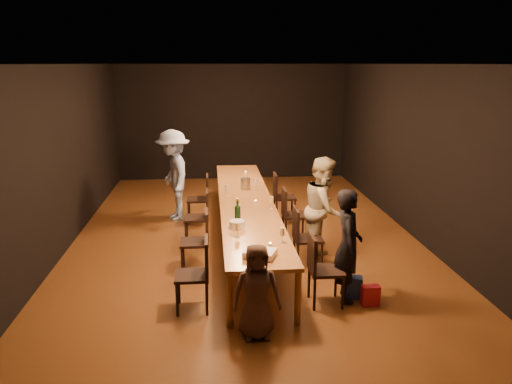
{
  "coord_description": "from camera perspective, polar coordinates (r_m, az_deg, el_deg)",
  "views": [
    {
      "loc": [
        -0.58,
        -8.19,
        3.01
      ],
      "look_at": [
        0.13,
        -0.44,
        1.0
      ],
      "focal_mm": 35.0,
      "sensor_mm": 36.0,
      "label": 1
    }
  ],
  "objects": [
    {
      "name": "chair_right_2",
      "position": [
        8.69,
        4.46,
        -2.58
      ],
      "size": [
        0.42,
        0.42,
        0.93
      ],
      "primitive_type": null,
      "rotation": [
        0.0,
        0.0,
        -1.57
      ],
      "color": "black",
      "rests_on": "ground"
    },
    {
      "name": "table",
      "position": [
        8.53,
        -1.16,
        -1.22
      ],
      "size": [
        0.9,
        6.0,
        0.75
      ],
      "color": "#9A662C",
      "rests_on": "ground"
    },
    {
      "name": "plate_stack",
      "position": [
        7.02,
        -2.2,
        -3.77
      ],
      "size": [
        0.22,
        0.22,
        0.12
      ],
      "primitive_type": "cylinder",
      "rotation": [
        0.0,
        0.0,
        0.01
      ],
      "color": "white",
      "rests_on": "table"
    },
    {
      "name": "woman_birthday",
      "position": [
        6.54,
        10.48,
        -6.02
      ],
      "size": [
        0.44,
        0.59,
        1.49
      ],
      "primitive_type": "imported",
      "rotation": [
        0.0,
        0.0,
        1.41
      ],
      "color": "black",
      "rests_on": "ground"
    },
    {
      "name": "wineglass_5",
      "position": [
        9.21,
        -0.04,
        0.95
      ],
      "size": [
        0.06,
        0.06,
        0.21
      ],
      "primitive_type": null,
      "color": "silver",
      "rests_on": "table"
    },
    {
      "name": "chair_right_0",
      "position": [
        6.48,
        8.03,
        -8.78
      ],
      "size": [
        0.42,
        0.42,
        0.93
      ],
      "primitive_type": null,
      "rotation": [
        0.0,
        0.0,
        -1.57
      ],
      "color": "black",
      "rests_on": "ground"
    },
    {
      "name": "chair_left_1",
      "position": [
        7.44,
        -7.05,
        -5.62
      ],
      "size": [
        0.42,
        0.42,
        0.93
      ],
      "primitive_type": null,
      "rotation": [
        0.0,
        0.0,
        1.57
      ],
      "color": "black",
      "rests_on": "ground"
    },
    {
      "name": "birthday_cake",
      "position": [
        6.05,
        0.47,
        -7.03
      ],
      "size": [
        0.44,
        0.41,
        0.09
      ],
      "rotation": [
        0.0,
        0.0,
        -0.39
      ],
      "color": "white",
      "rests_on": "table"
    },
    {
      "name": "child",
      "position": [
        5.65,
        0.08,
        -11.3
      ],
      "size": [
        0.56,
        0.38,
        1.1
      ],
      "primitive_type": "imported",
      "rotation": [
        0.0,
        0.0,
        0.05
      ],
      "color": "#463027",
      "rests_on": "ground"
    },
    {
      "name": "ice_bucket",
      "position": [
        9.27,
        -1.21,
        1.01
      ],
      "size": [
        0.22,
        0.22,
        0.2
      ],
      "primitive_type": "cylinder",
      "rotation": [
        0.0,
        0.0,
        -0.28
      ],
      "color": "#B5B6BA",
      "rests_on": "table"
    },
    {
      "name": "room_shell",
      "position": [
        8.26,
        -1.2,
        8.0
      ],
      "size": [
        6.04,
        10.04,
        3.02
      ],
      "color": "black",
      "rests_on": "ground"
    },
    {
      "name": "ground",
      "position": [
        8.74,
        -1.13,
        -5.65
      ],
      "size": [
        10.0,
        10.0,
        0.0
      ],
      "primitive_type": "plane",
      "color": "#4D2713",
      "rests_on": "ground"
    },
    {
      "name": "wineglass_2",
      "position": [
        7.56,
        -1.97,
        -2.09
      ],
      "size": [
        0.06,
        0.06,
        0.21
      ],
      "primitive_type": null,
      "color": "silver",
      "rests_on": "table"
    },
    {
      "name": "chair_left_0",
      "position": [
        6.33,
        -7.35,
        -9.35
      ],
      "size": [
        0.42,
        0.42,
        0.93
      ],
      "primitive_type": null,
      "rotation": [
        0.0,
        0.0,
        1.57
      ],
      "color": "black",
      "rests_on": "ground"
    },
    {
      "name": "gift_bag_red",
      "position": [
        6.67,
        12.94,
        -11.46
      ],
      "size": [
        0.23,
        0.13,
        0.27
      ],
      "primitive_type": "cube",
      "rotation": [
        0.0,
        0.0,
        0.04
      ],
      "color": "red",
      "rests_on": "ground"
    },
    {
      "name": "wineglass_4",
      "position": [
        8.75,
        -3.31,
        0.19
      ],
      "size": [
        0.06,
        0.06,
        0.21
      ],
      "primitive_type": null,
      "color": "silver",
      "rests_on": "table"
    },
    {
      "name": "chair_right_3",
      "position": [
        9.83,
        3.29,
        -0.54
      ],
      "size": [
        0.42,
        0.42,
        0.93
      ],
      "primitive_type": null,
      "rotation": [
        0.0,
        0.0,
        -1.57
      ],
      "color": "black",
      "rests_on": "ground"
    },
    {
      "name": "man_blue",
      "position": [
        9.87,
        -9.4,
        1.9
      ],
      "size": [
        0.94,
        1.28,
        1.78
      ],
      "primitive_type": "imported",
      "rotation": [
        0.0,
        0.0,
        -1.31
      ],
      "color": "#92B0E2",
      "rests_on": "ground"
    },
    {
      "name": "tealight_near",
      "position": [
        6.41,
        1.63,
        -6.01
      ],
      "size": [
        0.05,
        0.05,
        0.03
      ],
      "primitive_type": "cylinder",
      "color": "#B2B7B2",
      "rests_on": "table"
    },
    {
      "name": "wineglass_3",
      "position": [
        7.97,
        1.78,
        -1.21
      ],
      "size": [
        0.06,
        0.06,
        0.21
      ],
      "primitive_type": null,
      "color": "beige",
      "rests_on": "table"
    },
    {
      "name": "chair_right_1",
      "position": [
        7.57,
        5.97,
        -5.23
      ],
      "size": [
        0.42,
        0.42,
        0.93
      ],
      "primitive_type": null,
      "rotation": [
        0.0,
        0.0,
        -1.57
      ],
      "color": "black",
      "rests_on": "ground"
    },
    {
      "name": "champagne_bottle",
      "position": [
        7.28,
        -2.11,
        -2.1
      ],
      "size": [
        0.09,
        0.09,
        0.37
      ],
      "primitive_type": null,
      "rotation": [
        0.0,
        0.0,
        -0.03
      ],
      "color": "black",
      "rests_on": "table"
    },
    {
      "name": "wineglass_0",
      "position": [
        6.67,
        -2.14,
        -4.38
      ],
      "size": [
        0.06,
        0.06,
        0.21
      ],
      "primitive_type": null,
      "color": "beige",
      "rests_on": "table"
    },
    {
      "name": "chair_left_3",
      "position": [
        9.73,
        -6.66,
        -0.77
      ],
      "size": [
        0.42,
        0.42,
        0.93
      ],
      "primitive_type": null,
      "rotation": [
        0.0,
        0.0,
        1.57
      ],
      "color": "black",
      "rests_on": "ground"
    },
    {
      "name": "wineglass_1",
      "position": [
        6.49,
        3.01,
        -4.95
      ],
      "size": [
        0.06,
        0.06,
        0.21
      ],
      "primitive_type": null,
      "color": "beige",
      "rests_on": "table"
    },
    {
      "name": "gift_bag_blue",
      "position": [
        6.81,
        11.02,
        -10.64
      ],
      "size": [
        0.27,
        0.21,
        0.3
      ],
      "primitive_type": "cube",
      "rotation": [
        0.0,
        0.0,
        -0.26
      ],
      "color": "#224396",
      "rests_on": "ground"
    },
    {
      "name": "tealight_mid",
      "position": [
        8.35,
        -0.04,
        -1.1
      ],
      "size": [
        0.05,
        0.05,
        0.03
      ],
      "primitive_type": "cylinder",
      "color": "#B2B7B2",
      "rests_on": "table"
    },
    {
      "name": "tealight_far",
      "position": [
        10.59,
        -1.18,
        2.25
      ],
      "size": [
        0.05,
        0.05,
        0.03
      ],
      "primitive_type": "cylinder",
      "color": "#B2B7B2",
      "rests_on": "table"
    },
    {
      "name": "chair_left_2",
      "position": [
        8.58,
        -6.83,
        -2.87
      ],
      "size": [
        0.42,
        0.42,
        0.93
      ],
      "primitive_type": null,
      "rotation": [
        0.0,
        0.0,
        1.57
      ],
      "color": "black",
      "rests_on": "ground"
    },
    {
      "name": "woman_tan",
      "position": [
        7.81,
        7.77,
        -1.94
      ],
      "size": [
        0.86,
        0.97,
        1.64
      ],
      "primitive_type": "imported",
      "rotation": [
        0.0,
        0.0,
        1.2
      ],
      "color": "beige",
      "rests_on": "ground"
    }
  ]
}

